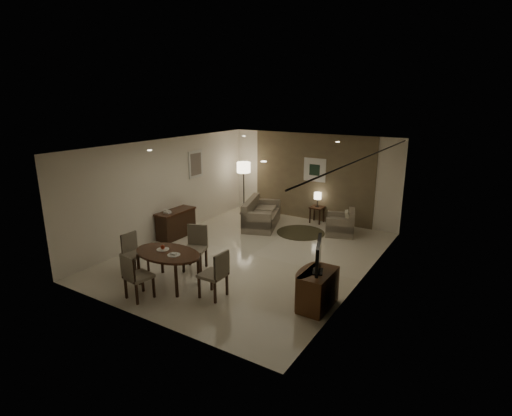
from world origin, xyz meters
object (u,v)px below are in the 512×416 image
Objects in this scene: console_desk at (176,224)px; chair_near at (139,276)px; chair_far at (194,249)px; tv_cabinet at (318,290)px; chair_left at (136,254)px; side_table at (317,215)px; floor_lamp at (244,189)px; chair_right at (213,274)px; sofa at (262,213)px; dining_table at (169,268)px; armchair at (340,222)px.

chair_near reaches higher than console_desk.
chair_near is at bearing -58.66° from console_desk.
tv_cabinet is at bearing -22.07° from chair_far.
chair_left is 5.80m from side_table.
floor_lamp reaches higher than chair_left.
chair_right is 5.70m from floor_lamp.
sofa is at bearing -137.10° from side_table.
dining_table is at bearing -89.81° from chair_left.
tv_cabinet is 0.94× the size of chair_right.
console_desk is 2.38× the size of side_table.
sofa is (-0.36, 4.33, 0.05)m from dining_table.
chair_far is at bearing -125.10° from chair_right.
floor_lamp is at bearing 8.94° from chair_left.
chair_right reaches higher than chair_left.
sofa is at bearing -5.45° from chair_left.
armchair is at bearing -4.03° from floor_lamp.
chair_right reaches higher than side_table.
dining_table is 5.59m from side_table.
dining_table is 0.88× the size of sofa.
chair_left is 1.73× the size of side_table.
floor_lamp reaches higher than sofa.
sofa reaches higher than side_table.
dining_table is at bearing 165.15° from sofa.
floor_lamp is at bearing 136.12° from tv_cabinet.
floor_lamp reaches higher than console_desk.
dining_table is 1.87× the size of armchair.
chair_far reaches higher than side_table.
chair_near is at bearing -112.14° from chair_far.
chair_right reaches higher than armchair.
chair_far is at bearing -70.69° from floor_lamp.
console_desk is at bearing -74.05° from armchair.
tv_cabinet is 0.96× the size of chair_near.
chair_far is 1.14× the size of chair_left.
armchair is at bearing 68.46° from dining_table.
console_desk reaches higher than dining_table.
chair_right is 4.52m from sofa.
chair_left is at bearing -109.75° from side_table.
floor_lamp reaches higher than side_table.
sofa is at bearing 94.70° from dining_table.
chair_left reaches higher than tv_cabinet.
side_table is (2.81, 3.25, -0.12)m from console_desk.
dining_table is 1.12m from chair_right.
side_table is at bearing -141.72° from armchair.
console_desk is 2.90m from floor_lamp.
floor_lamp is at bearing -152.62° from chair_right.
chair_right is at bearing -136.97° from chair_near.
dining_table is 0.87× the size of floor_lamp.
tv_cabinet is 1.03× the size of chair_left.
chair_right is (1.18, 0.79, 0.01)m from chair_near.
dining_table is 1.04m from chair_left.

